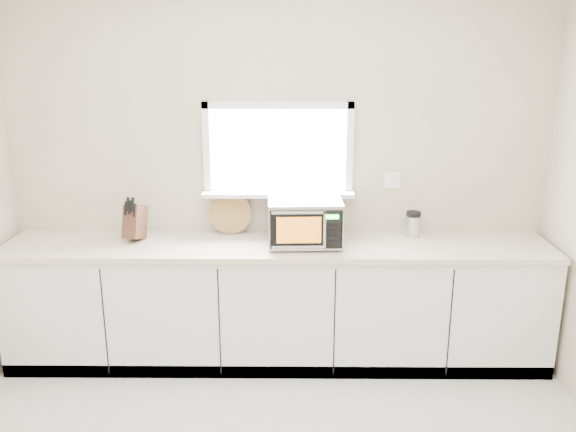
{
  "coord_description": "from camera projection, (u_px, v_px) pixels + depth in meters",
  "views": [
    {
      "loc": [
        0.11,
        -2.45,
        2.33
      ],
      "look_at": [
        0.08,
        1.55,
        1.17
      ],
      "focal_mm": 38.0,
      "sensor_mm": 36.0,
      "label": 1
    }
  ],
  "objects": [
    {
      "name": "back_wall",
      "position": [
        278.0,
        174.0,
        4.54
      ],
      "size": [
        4.0,
        0.17,
        2.7
      ],
      "color": "beige",
      "rests_on": "ground"
    },
    {
      "name": "cabinets",
      "position": [
        278.0,
        305.0,
        4.51
      ],
      "size": [
        3.92,
        0.6,
        0.88
      ],
      "primitive_type": "cube",
      "color": "silver",
      "rests_on": "ground"
    },
    {
      "name": "countertop",
      "position": [
        278.0,
        246.0,
        4.37
      ],
      "size": [
        3.92,
        0.64,
        0.04
      ],
      "primitive_type": "cube",
      "color": "beige",
      "rests_on": "cabinets"
    },
    {
      "name": "microwave",
      "position": [
        305.0,
        221.0,
        4.31
      ],
      "size": [
        0.53,
        0.44,
        0.33
      ],
      "rotation": [
        0.0,
        0.0,
        0.04
      ],
      "color": "black",
      "rests_on": "countertop"
    },
    {
      "name": "knife_block",
      "position": [
        135.0,
        221.0,
        4.41
      ],
      "size": [
        0.16,
        0.25,
        0.34
      ],
      "rotation": [
        0.0,
        0.0,
        -0.23
      ],
      "color": "#4F2D1C",
      "rests_on": "countertop"
    },
    {
      "name": "cutting_board",
      "position": [
        230.0,
        213.0,
        4.57
      ],
      "size": [
        0.32,
        0.08,
        0.32
      ],
      "primitive_type": "cylinder",
      "rotation": [
        1.4,
        0.0,
        0.0
      ],
      "color": "#A98241",
      "rests_on": "countertop"
    },
    {
      "name": "coffee_grinder",
      "position": [
        413.0,
        224.0,
        4.51
      ],
      "size": [
        0.13,
        0.13,
        0.19
      ],
      "rotation": [
        0.0,
        0.0,
        -0.24
      ],
      "color": "#B3B6BA",
      "rests_on": "countertop"
    }
  ]
}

